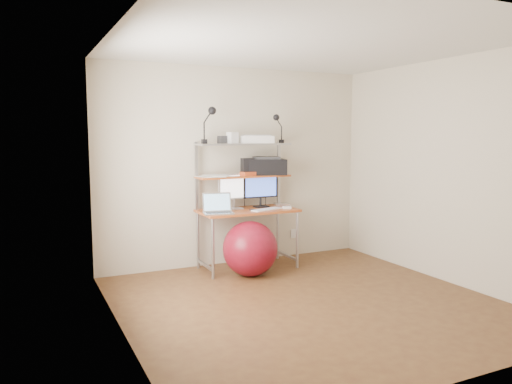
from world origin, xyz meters
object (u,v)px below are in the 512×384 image
Objects in this scene: monitor_black at (261,188)px; printer at (266,166)px; laptop at (218,209)px; monitor_silver at (234,189)px; exercise_ball at (250,249)px.

monitor_black is 0.29m from printer.
laptop is at bearing -144.05° from printer.
monitor_silver is 0.98× the size of monitor_black.
monitor_silver is at bearing -159.29° from printer.
printer reaches higher than monitor_silver.
printer reaches higher than laptop.
monitor_black is at bearing 51.36° from exercise_ball.
monitor_black reaches higher than laptop.
printer is at bearing 12.07° from monitor_black.
monitor_black reaches higher than exercise_ball.
printer is (0.77, 0.25, 0.47)m from laptop.
monitor_black is 0.74m from laptop.
monitor_black is at bearing -150.38° from printer.
exercise_ball is (0.32, -0.21, -0.47)m from laptop.
printer is at bearing -4.48° from monitor_silver.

